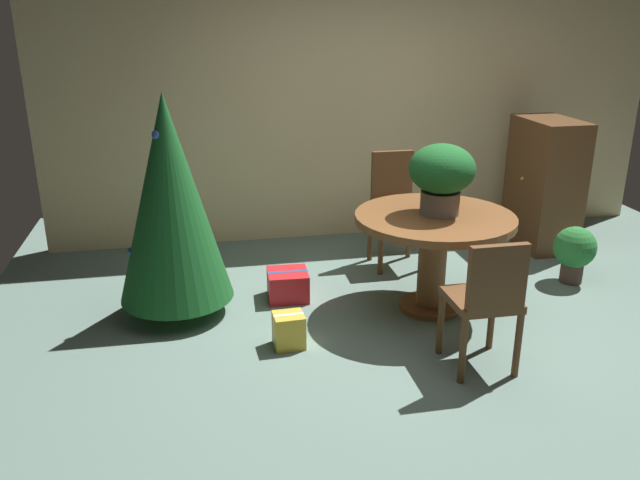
{
  "coord_description": "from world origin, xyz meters",
  "views": [
    {
      "loc": [
        -1.59,
        -3.85,
        2.15
      ],
      "look_at": [
        -0.8,
        0.12,
        0.7
      ],
      "focal_mm": 35.96,
      "sensor_mm": 36.0,
      "label": 1
    }
  ],
  "objects_px": {
    "wooden_cabinet": "(544,184)",
    "potted_plant": "(575,250)",
    "round_dining_table": "(434,237)",
    "flower_vase": "(442,174)",
    "holiday_tree": "(170,199)",
    "wooden_chair_near": "(487,298)",
    "wooden_chair_far": "(394,202)",
    "gift_box_gold": "(289,330)",
    "gift_box_red": "(288,285)"
  },
  "relations": [
    {
      "from": "flower_vase",
      "to": "round_dining_table",
      "type": "bearing_deg",
      "value": -158.79
    },
    {
      "from": "wooden_chair_near",
      "to": "flower_vase",
      "type": "bearing_deg",
      "value": 87.82
    },
    {
      "from": "round_dining_table",
      "to": "flower_vase",
      "type": "bearing_deg",
      "value": 21.21
    },
    {
      "from": "wooden_cabinet",
      "to": "potted_plant",
      "type": "distance_m",
      "value": 0.97
    },
    {
      "from": "flower_vase",
      "to": "wooden_chair_near",
      "type": "xyz_separation_m",
      "value": [
        -0.04,
        -0.92,
        -0.55
      ]
    },
    {
      "from": "holiday_tree",
      "to": "potted_plant",
      "type": "distance_m",
      "value": 3.28
    },
    {
      "from": "round_dining_table",
      "to": "wooden_chair_near",
      "type": "distance_m",
      "value": 0.91
    },
    {
      "from": "round_dining_table",
      "to": "wooden_chair_near",
      "type": "bearing_deg",
      "value": -90.0
    },
    {
      "from": "holiday_tree",
      "to": "wooden_cabinet",
      "type": "xyz_separation_m",
      "value": [
        3.41,
        0.84,
        -0.28
      ]
    },
    {
      "from": "gift_box_gold",
      "to": "potted_plant",
      "type": "xyz_separation_m",
      "value": [
        2.48,
        0.62,
        0.16
      ]
    },
    {
      "from": "wooden_chair_far",
      "to": "potted_plant",
      "type": "relative_size",
      "value": 2.08
    },
    {
      "from": "flower_vase",
      "to": "gift_box_red",
      "type": "height_order",
      "value": "flower_vase"
    },
    {
      "from": "gift_box_red",
      "to": "holiday_tree",
      "type": "bearing_deg",
      "value": -173.68
    },
    {
      "from": "wooden_chair_near",
      "to": "gift_box_gold",
      "type": "relative_size",
      "value": 3.73
    },
    {
      "from": "wooden_chair_near",
      "to": "potted_plant",
      "type": "height_order",
      "value": "wooden_chair_near"
    },
    {
      "from": "flower_vase",
      "to": "gift_box_gold",
      "type": "distance_m",
      "value": 1.55
    },
    {
      "from": "wooden_chair_near",
      "to": "gift_box_gold",
      "type": "height_order",
      "value": "wooden_chair_near"
    },
    {
      "from": "gift_box_red",
      "to": "gift_box_gold",
      "type": "height_order",
      "value": "gift_box_gold"
    },
    {
      "from": "round_dining_table",
      "to": "wooden_cabinet",
      "type": "relative_size",
      "value": 0.96
    },
    {
      "from": "gift_box_gold",
      "to": "wooden_cabinet",
      "type": "height_order",
      "value": "wooden_cabinet"
    },
    {
      "from": "round_dining_table",
      "to": "wooden_cabinet",
      "type": "xyz_separation_m",
      "value": [
        1.53,
        1.14,
        0.03
      ]
    },
    {
      "from": "wooden_chair_far",
      "to": "gift_box_gold",
      "type": "xyz_separation_m",
      "value": [
        -1.14,
        -1.33,
        -0.45
      ]
    },
    {
      "from": "wooden_chair_near",
      "to": "gift_box_red",
      "type": "height_order",
      "value": "wooden_chair_near"
    },
    {
      "from": "round_dining_table",
      "to": "wooden_chair_far",
      "type": "relative_size",
      "value": 1.17
    },
    {
      "from": "potted_plant",
      "to": "flower_vase",
      "type": "bearing_deg",
      "value": -169.81
    },
    {
      "from": "flower_vase",
      "to": "gift_box_gold",
      "type": "bearing_deg",
      "value": -161.92
    },
    {
      "from": "wooden_chair_far",
      "to": "gift_box_gold",
      "type": "height_order",
      "value": "wooden_chair_far"
    },
    {
      "from": "potted_plant",
      "to": "wooden_chair_near",
      "type": "bearing_deg",
      "value": -139.18
    },
    {
      "from": "potted_plant",
      "to": "wooden_cabinet",
      "type": "bearing_deg",
      "value": 78.02
    },
    {
      "from": "round_dining_table",
      "to": "gift_box_gold",
      "type": "relative_size",
      "value": 4.94
    },
    {
      "from": "flower_vase",
      "to": "wooden_cabinet",
      "type": "relative_size",
      "value": 0.42
    },
    {
      "from": "wooden_chair_near",
      "to": "holiday_tree",
      "type": "distance_m",
      "value": 2.27
    },
    {
      "from": "gift_box_gold",
      "to": "wooden_cabinet",
      "type": "xyz_separation_m",
      "value": [
        2.67,
        1.51,
        0.49
      ]
    },
    {
      "from": "holiday_tree",
      "to": "gift_box_red",
      "type": "relative_size",
      "value": 5.06
    },
    {
      "from": "wooden_chair_far",
      "to": "round_dining_table",
      "type": "bearing_deg",
      "value": -90.0
    },
    {
      "from": "wooden_chair_far",
      "to": "flower_vase",
      "type": "bearing_deg",
      "value": -87.88
    },
    {
      "from": "flower_vase",
      "to": "wooden_cabinet",
      "type": "height_order",
      "value": "flower_vase"
    },
    {
      "from": "wooden_cabinet",
      "to": "wooden_chair_near",
      "type": "bearing_deg",
      "value": -126.74
    },
    {
      "from": "wooden_chair_near",
      "to": "gift_box_gold",
      "type": "bearing_deg",
      "value": 154.78
    },
    {
      "from": "gift_box_red",
      "to": "wooden_chair_near",
      "type": "bearing_deg",
      "value": -51.47
    },
    {
      "from": "wooden_chair_far",
      "to": "wooden_cabinet",
      "type": "xyz_separation_m",
      "value": [
        1.53,
        0.18,
        0.04
      ]
    },
    {
      "from": "gift_box_gold",
      "to": "wooden_cabinet",
      "type": "bearing_deg",
      "value": 29.48
    },
    {
      "from": "wooden_chair_far",
      "to": "wooden_chair_near",
      "type": "distance_m",
      "value": 1.87
    },
    {
      "from": "holiday_tree",
      "to": "potted_plant",
      "type": "height_order",
      "value": "holiday_tree"
    },
    {
      "from": "round_dining_table",
      "to": "flower_vase",
      "type": "xyz_separation_m",
      "value": [
        0.04,
        0.01,
        0.47
      ]
    },
    {
      "from": "holiday_tree",
      "to": "wooden_chair_near",
      "type": "bearing_deg",
      "value": -32.73
    },
    {
      "from": "wooden_chair_near",
      "to": "wooden_chair_far",
      "type": "bearing_deg",
      "value": 90.0
    },
    {
      "from": "round_dining_table",
      "to": "gift_box_gold",
      "type": "xyz_separation_m",
      "value": [
        -1.14,
        -0.37,
        -0.46
      ]
    },
    {
      "from": "wooden_chair_far",
      "to": "holiday_tree",
      "type": "xyz_separation_m",
      "value": [
        -1.88,
        -0.66,
        0.32
      ]
    },
    {
      "from": "flower_vase",
      "to": "wooden_cabinet",
      "type": "xyz_separation_m",
      "value": [
        1.49,
        1.13,
        -0.44
      ]
    }
  ]
}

